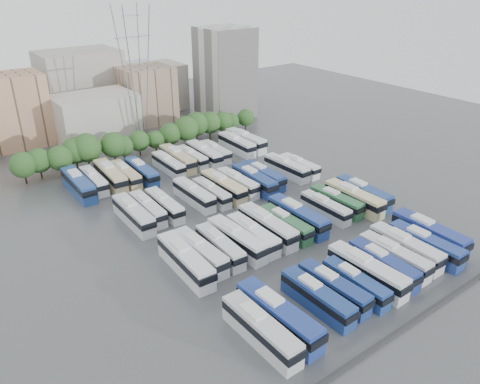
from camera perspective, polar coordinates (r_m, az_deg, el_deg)
ground at (r=84.58m, az=1.97°, el=-3.62°), size 220.00×220.00×0.00m
parapet at (r=66.60m, az=20.50°, el=-14.47°), size 56.00×0.50×0.50m
tree_line at (r=115.21m, az=-11.81°, el=6.42°), size 64.07×7.87×8.34m
city_buildings at (r=139.06m, az=-19.63°, el=10.32°), size 102.00×35.00×20.00m
apartment_tower at (r=143.40m, az=-1.82°, el=14.32°), size 14.00×14.00×26.00m
electricity_pylon at (r=119.91m, az=-12.58°, el=14.22°), size 9.00×6.91×33.83m
bus_r0_s1 at (r=58.91m, az=2.57°, el=-16.41°), size 2.83×12.81×4.02m
bus_r0_s2 at (r=60.74m, az=4.70°, el=-14.78°), size 3.47×13.74×4.28m
bus_r0_s4 at (r=64.56m, az=9.40°, el=-12.55°), size 2.73×11.99×3.75m
bus_r0_s5 at (r=66.70m, az=11.33°, el=-11.35°), size 2.95×11.79×3.67m
bus_r0_s6 at (r=68.37m, az=13.89°, el=-10.72°), size 2.53×11.03×3.45m
bus_r0_s7 at (r=70.64m, az=15.22°, el=-9.26°), size 3.08×13.12×4.10m
bus_r0_s8 at (r=72.99m, az=17.02°, el=-8.43°), size 3.17×12.09×3.76m
bus_r0_s9 at (r=75.35m, az=18.29°, el=-7.45°), size 2.65×12.06×3.78m
bus_r0_s10 at (r=77.94m, az=19.55°, el=-6.40°), size 3.03×12.63×3.94m
bus_r0_s11 at (r=79.77m, az=21.67°, el=-6.00°), size 2.83×12.56×3.93m
bus_r0_s12 at (r=82.96m, az=22.09°, el=-4.70°), size 3.39×13.50×4.21m
bus_r1_s1 at (r=70.76m, az=-6.67°, el=-8.30°), size 3.51×13.54×4.21m
bus_r1_s2 at (r=72.84m, az=-4.89°, el=-7.28°), size 2.95×12.34×3.85m
bus_r1_s3 at (r=74.16m, az=-2.47°, el=-6.63°), size 3.11×11.73×3.65m
bus_r1_s4 at (r=75.57m, az=-0.38°, el=-5.77°), size 3.28×12.84×4.00m
bus_r1_s5 at (r=77.09m, az=1.58°, el=-5.21°), size 2.74×11.91×3.73m
bus_r1_s6 at (r=79.19m, az=3.36°, el=-4.17°), size 3.06×13.21×4.13m
bus_r1_s7 at (r=80.60m, az=5.58°, el=-3.88°), size 2.54×11.56×3.62m
bus_r1_s8 at (r=82.77m, az=7.04°, el=-2.91°), size 2.89×13.25×4.16m
bus_r1_s10 at (r=87.09m, az=10.37°, el=-1.87°), size 2.46×11.07×3.47m
bus_r1_s11 at (r=89.57m, az=11.67°, el=-1.12°), size 2.87×11.61×3.62m
bus_r1_s12 at (r=90.98m, az=13.72°, el=-0.73°), size 2.92×13.08×4.10m
bus_r1_s13 at (r=93.56m, az=14.80°, el=-0.14°), size 3.32×12.76×3.97m
bus_r2_s1 at (r=84.95m, az=-12.86°, el=-2.66°), size 2.98×12.83×4.01m
bus_r2_s2 at (r=86.85m, az=-11.18°, el=-1.99°), size 2.77×11.46×3.58m
bus_r2_s3 at (r=87.53m, az=-9.19°, el=-1.57°), size 2.71×11.54×3.61m
bus_r2_s5 at (r=90.65m, az=-5.64°, el=-0.29°), size 2.68×12.02×3.77m
bus_r2_s6 at (r=91.46m, az=-3.48°, el=-0.08°), size 2.48×10.92×3.42m
bus_r2_s7 at (r=93.34m, az=-2.03°, el=0.70°), size 2.84×12.69×3.98m
bus_r2_s8 at (r=95.26m, az=-0.28°, el=1.15°), size 2.67×11.71×3.67m
bus_r2_s9 at (r=96.06m, az=1.73°, el=1.48°), size 3.40×12.97×4.03m
bus_r2_s10 at (r=98.51m, az=2.82°, el=2.04°), size 2.80×12.27×3.84m
bus_r2_s12 at (r=102.83m, az=5.69°, el=2.99°), size 3.02×12.31×3.84m
bus_r2_s13 at (r=104.63m, az=7.28°, el=3.19°), size 2.38×10.87×3.41m
bus_r3_s0 at (r=99.33m, az=-19.09°, el=0.90°), size 3.15×13.56×4.24m
bus_r3_s1 at (r=101.00m, az=-17.39°, el=1.36°), size 2.80×11.43×3.57m
bus_r3_s2 at (r=101.54m, az=-15.51°, el=1.94°), size 3.59×13.51×4.20m
bus_r3_s3 at (r=101.87m, az=-13.76°, el=2.08°), size 2.87×11.89×3.71m
bus_r3_s4 at (r=102.28m, az=-11.89°, el=2.43°), size 3.04×12.43×3.88m
bus_r3_s6 at (r=105.43m, az=-8.71°, el=3.35°), size 2.65×11.66×3.65m
bus_r3_s7 at (r=107.69m, az=-7.59°, el=4.05°), size 3.26×13.22×4.12m
bus_r3_s8 at (r=109.11m, az=-5.92°, el=4.25°), size 2.45×11.04×3.46m
bus_r3_s9 at (r=110.23m, az=-4.38°, el=4.68°), size 3.16×12.75×3.98m
bus_r3_s10 at (r=112.24m, az=-3.01°, el=4.97°), size 2.76×10.99×3.43m
bus_r3_s12 at (r=116.00m, az=-0.41°, el=5.86°), size 3.06×12.83×4.01m
bus_r3_s13 at (r=118.31m, az=0.70°, el=6.31°), size 3.33×13.43×4.19m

